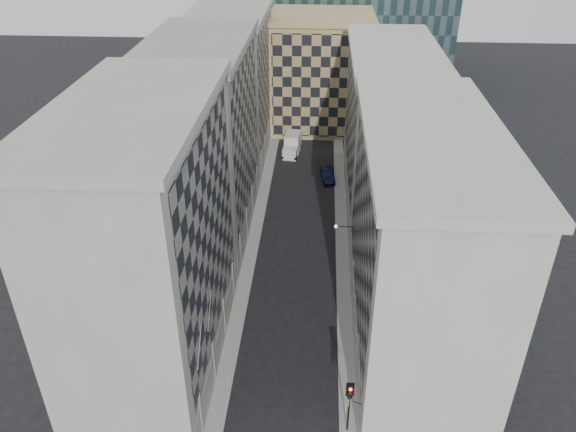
% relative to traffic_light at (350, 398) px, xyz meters
% --- Properties ---
extents(sidewalk_west, '(1.50, 100.00, 0.15)m').
position_rel_traffic_light_xyz_m(sidewalk_west, '(-10.36, 26.14, -3.58)').
color(sidewalk_west, '#989893').
rests_on(sidewalk_west, ground).
extents(sidewalk_east, '(1.50, 100.00, 0.15)m').
position_rel_traffic_light_xyz_m(sidewalk_east, '(0.14, 26.14, -3.58)').
color(sidewalk_east, '#989893').
rests_on(sidewalk_east, ground).
extents(bldg_left_a, '(10.80, 22.80, 23.70)m').
position_rel_traffic_light_xyz_m(bldg_left_a, '(-15.99, 7.14, 8.17)').
color(bldg_left_a, '#A09990').
rests_on(bldg_left_a, ground).
extents(bldg_left_b, '(10.80, 22.80, 22.70)m').
position_rel_traffic_light_xyz_m(bldg_left_b, '(-15.99, 29.14, 7.67)').
color(bldg_left_b, gray).
rests_on(bldg_left_b, ground).
extents(bldg_left_c, '(10.80, 22.80, 21.70)m').
position_rel_traffic_light_xyz_m(bldg_left_c, '(-15.99, 51.14, 7.17)').
color(bldg_left_c, '#A09990').
rests_on(bldg_left_c, ground).
extents(bldg_right_a, '(10.80, 26.80, 20.70)m').
position_rel_traffic_light_xyz_m(bldg_right_a, '(5.77, 11.14, 6.66)').
color(bldg_right_a, '#ABA69C').
rests_on(bldg_right_a, ground).
extents(bldg_right_b, '(10.80, 28.80, 19.70)m').
position_rel_traffic_light_xyz_m(bldg_right_b, '(5.78, 38.14, 6.19)').
color(bldg_right_b, '#ABA69C').
rests_on(bldg_right_b, ground).
extents(tan_block, '(16.80, 14.80, 18.80)m').
position_rel_traffic_light_xyz_m(tan_block, '(-3.11, 64.04, 5.78)').
color(tan_block, tan).
rests_on(tan_block, ground).
extents(flagpoles_left, '(0.10, 6.33, 2.33)m').
position_rel_traffic_light_xyz_m(flagpoles_left, '(-11.01, 2.14, 4.34)').
color(flagpoles_left, gray).
rests_on(flagpoles_left, ground).
extents(bracket_lamp, '(1.98, 0.36, 0.36)m').
position_rel_traffic_light_xyz_m(bracket_lamp, '(-0.73, 20.14, 2.54)').
color(bracket_lamp, black).
rests_on(bracket_lamp, ground).
extents(traffic_light, '(0.62, 0.52, 4.90)m').
position_rel_traffic_light_xyz_m(traffic_light, '(0.00, 0.00, 0.00)').
color(traffic_light, black).
rests_on(traffic_light, sidewalk_east).
extents(box_truck, '(2.83, 5.71, 3.02)m').
position_rel_traffic_light_xyz_m(box_truck, '(-7.20, 51.81, -2.34)').
color(box_truck, silver).
rests_on(box_truck, ground).
extents(dark_car, '(2.26, 4.88, 1.55)m').
position_rel_traffic_light_xyz_m(dark_car, '(-1.61, 42.86, -2.88)').
color(dark_car, black).
rests_on(dark_car, ground).
extents(shop_sign, '(1.19, 0.59, 0.70)m').
position_rel_traffic_light_xyz_m(shop_sign, '(-0.13, -0.86, 0.18)').
color(shop_sign, black).
rests_on(shop_sign, ground).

